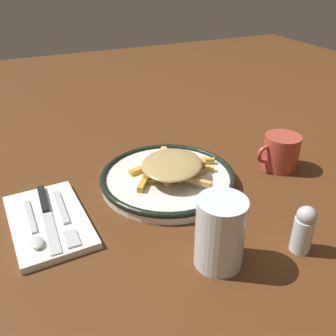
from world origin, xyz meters
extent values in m
plane|color=#502B13|center=(0.00, 0.00, 0.00)|extent=(2.60, 2.60, 0.00)
cylinder|color=silver|center=(0.00, 0.00, 0.01)|extent=(0.28, 0.28, 0.02)
torus|color=black|center=(0.00, 0.00, 0.02)|extent=(0.29, 0.29, 0.01)
cube|color=#D28D42|center=(-0.05, 0.02, 0.03)|extent=(0.06, 0.01, 0.01)
cube|color=gold|center=(0.04, -0.04, 0.02)|extent=(0.07, 0.03, 0.01)
cube|color=#DCA353|center=(-0.02, 0.05, 0.04)|extent=(0.07, 0.08, 0.01)
cube|color=gold|center=(0.00, -0.01, 0.03)|extent=(0.07, 0.03, 0.01)
cube|color=gold|center=(0.05, 0.00, 0.03)|extent=(0.06, 0.08, 0.01)
cube|color=gold|center=(0.02, 0.01, 0.03)|extent=(0.08, 0.02, 0.01)
cube|color=gold|center=(-0.02, 0.00, 0.04)|extent=(0.04, 0.07, 0.01)
cube|color=gold|center=(0.03, -0.02, 0.02)|extent=(0.06, 0.07, 0.01)
cube|color=#E2A84D|center=(0.00, 0.00, 0.03)|extent=(0.08, 0.03, 0.01)
cube|color=#EBB354|center=(0.01, 0.01, 0.02)|extent=(0.06, 0.04, 0.01)
cube|color=#D08744|center=(0.02, -0.01, 0.04)|extent=(0.08, 0.05, 0.01)
cube|color=#ECBD5C|center=(0.00, 0.01, 0.04)|extent=(0.06, 0.07, 0.01)
cube|color=#C98635|center=(0.01, -0.01, 0.02)|extent=(0.09, 0.04, 0.01)
cube|color=gold|center=(-0.08, -0.02, 0.03)|extent=(0.08, 0.04, 0.01)
cube|color=#F0C84F|center=(-0.07, 0.00, 0.02)|extent=(0.07, 0.05, 0.01)
cube|color=gold|center=(0.00, 0.00, 0.02)|extent=(0.03, 0.08, 0.01)
cube|color=gold|center=(0.01, 0.00, 0.03)|extent=(0.03, 0.08, 0.01)
cube|color=#E4B061|center=(-0.02, -0.04, 0.04)|extent=(0.03, 0.09, 0.01)
cube|color=gold|center=(-0.03, -0.02, 0.03)|extent=(0.03, 0.08, 0.01)
cube|color=gold|center=(-0.04, -0.01, 0.04)|extent=(0.08, 0.06, 0.01)
ellipsoid|color=tan|center=(-0.01, 0.01, 0.05)|extent=(0.19, 0.19, 0.02)
cube|color=#386B29|center=(0.04, 0.02, 0.06)|extent=(0.00, 0.00, 0.00)
cube|color=#336031|center=(0.03, 0.03, 0.06)|extent=(0.00, 0.00, 0.00)
cube|color=#30661E|center=(-0.02, 0.04, 0.06)|extent=(0.00, 0.00, 0.00)
cube|color=#276837|center=(-0.01, -0.01, 0.06)|extent=(0.00, 0.00, 0.00)
cube|color=#366A1C|center=(0.02, 0.03, 0.06)|extent=(0.00, 0.00, 0.00)
cube|color=#2F6536|center=(-0.03, -0.03, 0.06)|extent=(0.00, 0.00, 0.00)
cube|color=#266725|center=(-0.02, -0.03, 0.06)|extent=(0.00, 0.00, 0.00)
cube|color=#295723|center=(0.03, 0.01, 0.06)|extent=(0.00, 0.00, 0.00)
cube|color=white|center=(0.26, 0.03, 0.01)|extent=(0.14, 0.23, 0.01)
cube|color=silver|center=(0.23, 0.01, 0.02)|extent=(0.01, 0.11, 0.01)
cube|color=silver|center=(0.23, 0.11, 0.01)|extent=(0.02, 0.04, 0.00)
cube|color=black|center=(0.25, -0.03, 0.02)|extent=(0.02, 0.09, 0.01)
cube|color=silver|center=(0.26, 0.08, 0.01)|extent=(0.02, 0.12, 0.00)
cube|color=silver|center=(0.28, 0.02, 0.02)|extent=(0.01, 0.10, 0.00)
ellipsoid|color=silver|center=(0.28, 0.10, 0.02)|extent=(0.02, 0.03, 0.01)
cylinder|color=silver|center=(0.02, 0.25, 0.06)|extent=(0.08, 0.08, 0.12)
cylinder|color=#AF4334|center=(-0.26, 0.04, 0.04)|extent=(0.08, 0.08, 0.08)
torus|color=#AF4334|center=(-0.22, 0.04, 0.04)|extent=(0.04, 0.01, 0.04)
cylinder|color=silver|center=(-0.12, 0.28, 0.03)|extent=(0.03, 0.03, 0.06)
sphere|color=#B7BABF|center=(-0.12, 0.28, 0.07)|extent=(0.03, 0.03, 0.03)
camera|label=1|loc=(0.28, 0.62, 0.43)|focal=39.83mm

